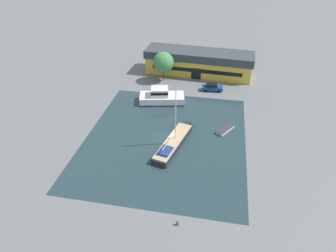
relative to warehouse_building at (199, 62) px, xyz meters
The scene contains 9 objects.
ground_plane 29.33m from the warehouse_building, 95.52° to the right, with size 440.00×440.00×0.00m, color slate.
water_canal 29.33m from the warehouse_building, 95.52° to the right, with size 27.81×32.60×0.01m, color #23383D.
warehouse_building is the anchor object (origin of this frame).
quay_tree_near_building 9.86m from the warehouse_building, 144.02° to the right, with size 4.89×4.89×7.01m.
parked_car 10.16m from the warehouse_building, 65.98° to the right, with size 4.82×2.18×1.68m.
sailboat_moored 30.89m from the warehouse_building, 92.00° to the right, with size 5.34×12.95×11.20m.
motor_cruiser 17.53m from the warehouse_building, 110.76° to the right, with size 10.03×5.95×3.28m.
small_dinghy 25.87m from the warehouse_building, 72.94° to the right, with size 3.44×4.32×0.57m.
mooring_bollard 46.97m from the warehouse_building, 87.29° to the right, with size 0.34×0.34×0.66m.
Camera 1 is at (8.36, -41.91, 31.39)m, focal length 32.00 mm.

